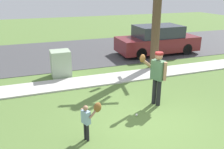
# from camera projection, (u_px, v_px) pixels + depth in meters

# --- Properties ---
(ground_plane) EXTENTS (48.00, 48.00, 0.00)m
(ground_plane) POSITION_uv_depth(u_px,v_px,m) (110.00, 80.00, 9.97)
(ground_plane) COLOR #567538
(sidewalk_strip) EXTENTS (36.00, 1.20, 0.06)m
(sidewalk_strip) POSITION_uv_depth(u_px,v_px,m) (110.00, 79.00, 10.05)
(sidewalk_strip) COLOR beige
(sidewalk_strip) RESTS_ON ground
(road_surface) EXTENTS (36.00, 6.80, 0.02)m
(road_surface) POSITION_uv_depth(u_px,v_px,m) (83.00, 51.00, 14.47)
(road_surface) COLOR #424244
(road_surface) RESTS_ON ground
(person_adult) EXTENTS (0.86, 0.59, 1.78)m
(person_adult) POSITION_uv_depth(u_px,v_px,m) (157.00, 73.00, 7.51)
(person_adult) COLOR black
(person_adult) RESTS_ON ground
(person_child) EXTENTS (0.53, 0.32, 1.02)m
(person_child) POSITION_uv_depth(u_px,v_px,m) (89.00, 116.00, 5.83)
(person_child) COLOR black
(person_child) RESTS_ON ground
(baseball) EXTENTS (0.07, 0.07, 0.07)m
(baseball) POSITION_uv_depth(u_px,v_px,m) (137.00, 115.00, 7.15)
(baseball) COLOR white
(baseball) RESTS_ON ground
(utility_cabinet) EXTENTS (0.82, 0.76, 1.14)m
(utility_cabinet) POSITION_uv_depth(u_px,v_px,m) (61.00, 64.00, 10.24)
(utility_cabinet) COLOR #9EB293
(utility_cabinet) RESTS_ON ground
(street_tree_near) EXTENTS (1.85, 1.89, 5.89)m
(street_tree_near) POSITION_uv_depth(u_px,v_px,m) (158.00, 1.00, 10.59)
(street_tree_near) COLOR brown
(street_tree_near) RESTS_ON ground
(parked_suv_maroon) EXTENTS (4.70, 1.90, 1.63)m
(parked_suv_maroon) POSITION_uv_depth(u_px,v_px,m) (157.00, 40.00, 13.78)
(parked_suv_maroon) COLOR maroon
(parked_suv_maroon) RESTS_ON road_surface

